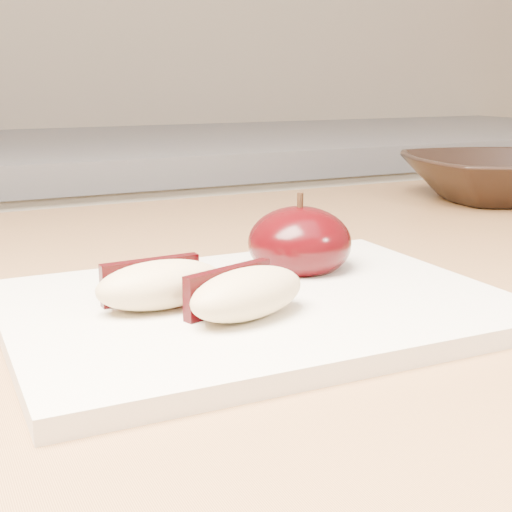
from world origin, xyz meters
name	(u,v)px	position (x,y,z in m)	size (l,w,h in m)	color
back_cabinet	(48,419)	(0.00, 1.20, 0.47)	(2.40, 0.62, 0.94)	silver
cutting_board	(256,307)	(0.00, 0.40, 0.91)	(0.28, 0.21, 0.01)	white
apple_half	(300,243)	(0.06, 0.45, 0.93)	(0.09, 0.09, 0.06)	black
apple_wedge_a	(159,284)	(-0.05, 0.41, 0.92)	(0.08, 0.04, 0.03)	#D8BC89
apple_wedge_b	(245,293)	(-0.02, 0.38, 0.92)	(0.08, 0.06, 0.03)	#D8BC89
bowl	(500,178)	(0.43, 0.65, 0.93)	(0.21, 0.21, 0.05)	black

